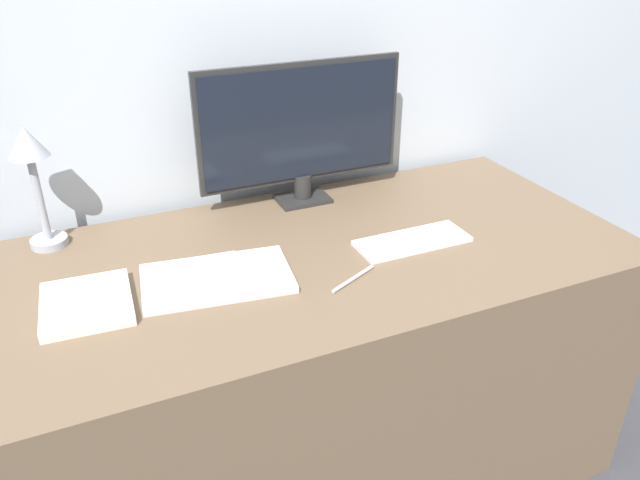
{
  "coord_description": "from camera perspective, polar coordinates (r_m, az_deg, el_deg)",
  "views": [
    {
      "loc": [
        -0.58,
        -1.14,
        1.53
      ],
      "look_at": [
        -0.04,
        0.08,
        0.82
      ],
      "focal_mm": 35.0,
      "sensor_mm": 36.0,
      "label": 1
    }
  ],
  "objects": [
    {
      "name": "wall_back",
      "position": [
        1.84,
        -5.31,
        17.76
      ],
      "size": [
        3.6,
        0.05,
        2.4
      ],
      "color": "#B2BCC6",
      "rests_on": "ground_plane"
    },
    {
      "name": "desk",
      "position": [
        1.81,
        0.58,
        -11.35
      ],
      "size": [
        1.56,
        0.78,
        0.76
      ],
      "color": "brown",
      "rests_on": "ground_plane"
    },
    {
      "name": "monitor",
      "position": [
        1.78,
        -1.72,
        10.14
      ],
      "size": [
        0.61,
        0.11,
        0.41
      ],
      "color": "#262626",
      "rests_on": "desk"
    },
    {
      "name": "keyboard",
      "position": [
        1.64,
        8.44,
        -0.08
      ],
      "size": [
        0.3,
        0.11,
        0.01
      ],
      "color": "silver",
      "rests_on": "desk"
    },
    {
      "name": "laptop",
      "position": [
        1.47,
        -9.4,
        -3.49
      ],
      "size": [
        0.37,
        0.25,
        0.02
      ],
      "color": "#BCBCC1",
      "rests_on": "desk"
    },
    {
      "name": "ereader",
      "position": [
        1.47,
        -10.12,
        -3.01
      ],
      "size": [
        0.17,
        0.17,
        0.01
      ],
      "color": "white",
      "rests_on": "laptop"
    },
    {
      "name": "desk_lamp",
      "position": [
        1.67,
        -24.85,
        6.17
      ],
      "size": [
        0.1,
        0.1,
        0.32
      ],
      "color": "#999EA8",
      "rests_on": "desk"
    },
    {
      "name": "notebook",
      "position": [
        1.45,
        -20.56,
        -5.47
      ],
      "size": [
        0.2,
        0.22,
        0.03
      ],
      "color": "silver",
      "rests_on": "desk"
    },
    {
      "name": "pen",
      "position": [
        1.46,
        3.06,
        -3.54
      ],
      "size": [
        0.14,
        0.07,
        0.01
      ],
      "color": "silver",
      "rests_on": "desk"
    }
  ]
}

